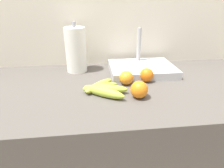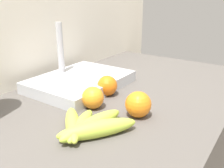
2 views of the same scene
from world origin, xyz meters
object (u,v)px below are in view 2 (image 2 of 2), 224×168
Objects in this scene: orange_back_right at (138,104)px; sink_basin at (80,81)px; orange_back_left at (107,86)px; orange_right at (93,98)px; banana_bunch at (88,126)px.

orange_back_right is 0.31m from sink_basin.
orange_back_right reaches higher than orange_back_left.
sink_basin is at bearing 85.83° from orange_back_left.
orange_back_right reaches higher than orange_right.
orange_back_right is at bearing -115.67° from orange_back_left.
sink_basin reaches higher than orange_right.
orange_back_right is 0.18m from orange_back_left.
orange_back_left is 0.19× the size of sink_basin.
orange_back_left is (0.08, 0.16, -0.00)m from orange_back_right.
orange_back_right is 0.21× the size of sink_basin.
orange_back_left is at bearing -94.17° from sink_basin.
sink_basin reaches higher than orange_back_left.
banana_bunch is 3.26× the size of orange_right.
banana_bunch is at bearing -146.51° from orange_right.
sink_basin is (0.24, 0.24, 0.00)m from banana_bunch.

